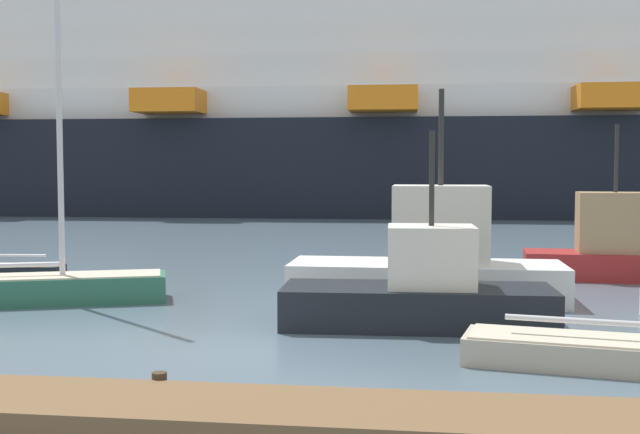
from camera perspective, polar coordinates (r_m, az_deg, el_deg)
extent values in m
plane|color=slate|center=(16.83, -7.03, -9.60)|extent=(600.00, 600.00, 0.00)
cube|color=brown|center=(12.11, -13.26, -13.76)|extent=(26.71, 1.89, 0.49)
cylinder|color=#423323|center=(13.04, -11.60, -12.26)|extent=(0.24, 0.24, 0.58)
cube|color=#2D6B51|center=(23.60, -19.53, -5.02)|extent=(6.99, 3.84, 0.76)
cube|color=beige|center=(23.55, -19.55, -4.06)|extent=(6.69, 3.62, 0.04)
cylinder|color=silver|center=(23.42, -18.51, 9.81)|extent=(0.16, 0.16, 11.37)
cylinder|color=silver|center=(23.66, -21.94, -3.28)|extent=(2.94, 1.14, 0.13)
cube|color=black|center=(28.85, -22.04, -3.79)|extent=(4.10, 1.29, 0.51)
cube|color=beige|center=(28.82, -22.05, -3.24)|extent=(3.94, 1.20, 0.04)
cylinder|color=silver|center=(28.54, -21.00, -2.62)|extent=(1.82, 0.22, 0.08)
cube|color=#BCB29E|center=(16.13, 21.23, -9.41)|extent=(6.14, 2.61, 0.54)
cube|color=beige|center=(16.07, 21.26, -8.40)|extent=(5.88, 2.45, 0.04)
cylinder|color=silver|center=(15.99, 18.16, -7.19)|extent=(2.66, 0.62, 0.11)
cube|color=maroon|center=(28.79, 21.25, -3.36)|extent=(6.74, 2.49, 0.93)
cube|color=#A3845B|center=(28.60, 20.67, -0.38)|extent=(2.57, 1.71, 2.07)
cylinder|color=#262626|center=(28.54, 20.77, 4.01)|extent=(0.13, 0.13, 2.31)
cube|color=white|center=(22.92, 7.72, -4.67)|extent=(7.84, 2.68, 1.10)
cube|color=silver|center=(22.75, 8.75, -0.52)|extent=(2.71, 2.04, 2.23)
cylinder|color=#262626|center=(22.71, 8.81, 5.75)|extent=(0.16, 0.16, 2.74)
cube|color=black|center=(19.16, 7.08, -6.49)|extent=(6.56, 2.50, 0.97)
cube|color=silver|center=(18.99, 8.09, -2.85)|extent=(2.12, 1.80, 1.47)
cylinder|color=#262626|center=(18.87, 8.14, 2.80)|extent=(0.13, 0.13, 2.27)
sphere|color=orange|center=(30.30, 11.82, -3.25)|extent=(0.51, 0.51, 0.51)
cylinder|color=black|center=(30.22, 11.83, -1.83)|extent=(0.06, 0.06, 0.99)
cube|color=black|center=(68.37, -1.86, 3.58)|extent=(137.94, 21.86, 7.57)
cube|color=white|center=(68.55, -1.87, 7.78)|extent=(126.89, 19.34, 2.48)
cube|color=white|center=(68.78, -1.87, 9.84)|extent=(119.28, 18.18, 2.48)
cube|color=white|center=(69.09, -1.87, 11.88)|extent=(111.66, 17.02, 2.48)
cube|color=white|center=(69.49, -1.88, 13.90)|extent=(104.05, 15.86, 2.48)
cube|color=orange|center=(60.57, -10.89, 8.26)|extent=(5.03, 3.95, 1.73)
cube|color=orange|center=(57.87, 4.64, 8.54)|extent=(5.03, 3.95, 1.73)
cube|color=orange|center=(59.55, 20.43, 8.18)|extent=(5.03, 3.95, 1.73)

